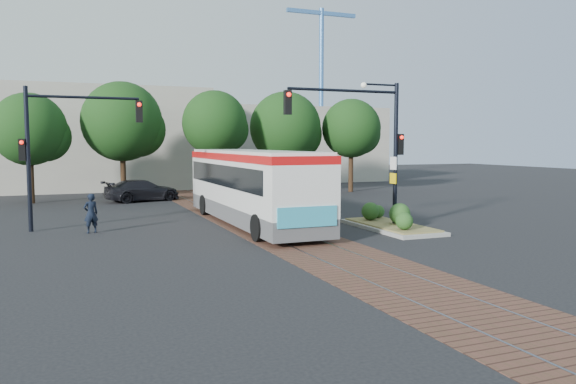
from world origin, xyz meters
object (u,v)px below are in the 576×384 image
Objects in this scene: city_bus at (251,183)px; signal_pole_main at (371,131)px; officer at (91,213)px; parked_car at (142,190)px; traffic_island at (390,221)px; signal_pole_left at (57,138)px.

signal_pole_main is (4.14, -3.51, 2.29)m from city_bus.
parked_car is (3.61, 12.11, -0.13)m from officer.
signal_pole_left is at bearing 159.64° from traffic_island.
parked_car reaches higher than traffic_island.
traffic_island is 3.95m from signal_pole_main.
signal_pole_main is at bearing -170.00° from parked_car.
city_bus reaches higher than officer.
signal_pole_main is 13.14m from signal_pole_left.
parked_car is (-8.39, 15.66, 0.36)m from traffic_island.
signal_pole_left is at bearing 140.47° from parked_car.
signal_pole_main is 1.27× the size of parked_car.
officer is (-6.90, -0.05, -1.05)m from city_bus.
traffic_island is 0.87× the size of signal_pole_main.
officer is (1.18, -1.34, -3.05)m from signal_pole_left.
parked_car is at bearing -123.58° from officer.
parked_car is at bearing 105.16° from city_bus.
officer is 0.34× the size of parked_car.
officer is at bearing -48.63° from signal_pole_left.
city_bus is 2.08× the size of signal_pole_main.
traffic_island is 12.53m from officer.
signal_pole_left is (-8.09, 1.30, 2.00)m from city_bus.
officer is (-12.00, 3.55, 0.48)m from traffic_island.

